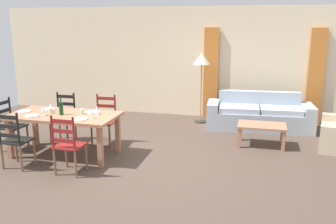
# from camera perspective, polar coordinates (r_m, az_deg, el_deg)

# --- Properties ---
(ground_plane) EXTENTS (9.60, 9.60, 0.02)m
(ground_plane) POSITION_cam_1_polar(r_m,az_deg,el_deg) (6.39, -4.15, -7.41)
(ground_plane) COLOR #503F35
(wall_far) EXTENTS (9.60, 0.16, 2.70)m
(wall_far) POSITION_cam_1_polar(r_m,az_deg,el_deg) (9.20, 2.18, 7.88)
(wall_far) COLOR beige
(wall_far) RESTS_ON ground_plane
(curtain_panel_left) EXTENTS (0.35, 0.08, 2.20)m
(curtain_panel_left) POSITION_cam_1_polar(r_m,az_deg,el_deg) (8.96, 6.75, 6.03)
(curtain_panel_left) COLOR #CB752F
(curtain_panel_left) RESTS_ON ground_plane
(curtain_panel_right) EXTENTS (0.35, 0.08, 2.20)m
(curtain_panel_right) POSITION_cam_1_polar(r_m,az_deg,el_deg) (8.98, 22.17, 5.12)
(curtain_panel_right) COLOR #CB752F
(curtain_panel_right) RESTS_ON ground_plane
(dining_table) EXTENTS (1.90, 0.96, 0.75)m
(dining_table) POSITION_cam_1_polar(r_m,az_deg,el_deg) (6.61, -16.07, -1.08)
(dining_table) COLOR #AD7554
(dining_table) RESTS_ON ground_plane
(dining_chair_near_left) EXTENTS (0.44, 0.42, 0.96)m
(dining_chair_near_left) POSITION_cam_1_polar(r_m,az_deg,el_deg) (6.34, -22.95, -4.03)
(dining_chair_near_left) COLOR black
(dining_chair_near_left) RESTS_ON ground_plane
(dining_chair_near_right) EXTENTS (0.43, 0.41, 0.96)m
(dining_chair_near_right) POSITION_cam_1_polar(r_m,az_deg,el_deg) (5.81, -15.46, -4.98)
(dining_chair_near_right) COLOR maroon
(dining_chair_near_right) RESTS_ON ground_plane
(dining_chair_far_left) EXTENTS (0.42, 0.40, 0.96)m
(dining_chair_far_left) POSITION_cam_1_polar(r_m,az_deg,el_deg) (7.48, -16.05, -0.83)
(dining_chair_far_left) COLOR black
(dining_chair_far_left) RESTS_ON ground_plane
(dining_chair_far_right) EXTENTS (0.43, 0.41, 0.96)m
(dining_chair_far_right) POSITION_cam_1_polar(r_m,az_deg,el_deg) (7.11, -9.95, -1.24)
(dining_chair_far_right) COLOR maroon
(dining_chair_far_right) RESTS_ON ground_plane
(dining_chair_head_west) EXTENTS (0.42, 0.44, 0.96)m
(dining_chair_head_west) POSITION_cam_1_polar(r_m,az_deg,el_deg) (7.28, -23.61, -1.86)
(dining_chair_head_west) COLOR black
(dining_chair_head_west) RESTS_ON ground_plane
(dinner_plate_near_left) EXTENTS (0.24, 0.24, 0.02)m
(dinner_plate_near_left) POSITION_cam_1_polar(r_m,az_deg,el_deg) (6.62, -20.57, -0.54)
(dinner_plate_near_left) COLOR white
(dinner_plate_near_left) RESTS_ON dining_table
(fork_near_left) EXTENTS (0.03, 0.17, 0.01)m
(fork_near_left) POSITION_cam_1_polar(r_m,az_deg,el_deg) (6.71, -21.63, -0.51)
(fork_near_left) COLOR silver
(fork_near_left) RESTS_ON dining_table
(dinner_plate_near_right) EXTENTS (0.24, 0.24, 0.02)m
(dinner_plate_near_right) POSITION_cam_1_polar(r_m,az_deg,el_deg) (6.16, -13.65, -1.07)
(dinner_plate_near_right) COLOR white
(dinner_plate_near_right) RESTS_ON dining_table
(fork_near_right) EXTENTS (0.03, 0.17, 0.01)m
(fork_near_right) POSITION_cam_1_polar(r_m,az_deg,el_deg) (6.23, -14.87, -1.03)
(fork_near_right) COLOR silver
(fork_near_right) RESTS_ON dining_table
(dinner_plate_far_left) EXTENTS (0.24, 0.24, 0.02)m
(dinner_plate_far_left) POSITION_cam_1_polar(r_m,az_deg,el_deg) (7.02, -18.29, 0.43)
(dinner_plate_far_left) COLOR white
(dinner_plate_far_left) RESTS_ON dining_table
(fork_far_left) EXTENTS (0.02, 0.17, 0.01)m
(fork_far_left) POSITION_cam_1_polar(r_m,az_deg,el_deg) (7.10, -19.31, 0.45)
(fork_far_left) COLOR silver
(fork_far_left) RESTS_ON dining_table
(dinner_plate_far_right) EXTENTS (0.24, 0.24, 0.02)m
(dinner_plate_far_right) POSITION_cam_1_polar(r_m,az_deg,el_deg) (6.59, -11.65, 0.00)
(dinner_plate_far_right) COLOR white
(dinner_plate_far_right) RESTS_ON dining_table
(fork_far_right) EXTENTS (0.03, 0.17, 0.01)m
(fork_far_right) POSITION_cam_1_polar(r_m,az_deg,el_deg) (6.66, -12.82, 0.03)
(fork_far_right) COLOR silver
(fork_far_right) RESTS_ON dining_table
(dinner_plate_head_west) EXTENTS (0.24, 0.24, 0.02)m
(dinner_plate_head_west) POSITION_cam_1_polar(r_m,az_deg,el_deg) (7.01, -21.66, 0.12)
(dinner_plate_head_west) COLOR white
(dinner_plate_head_west) RESTS_ON dining_table
(fork_head_west) EXTENTS (0.02, 0.17, 0.01)m
(fork_head_west) POSITION_cam_1_polar(r_m,az_deg,el_deg) (7.09, -22.64, 0.14)
(fork_head_west) COLOR silver
(fork_head_west) RESTS_ON dining_table
(wine_bottle) EXTENTS (0.07, 0.07, 0.32)m
(wine_bottle) POSITION_cam_1_polar(r_m,az_deg,el_deg) (6.53, -16.46, 0.58)
(wine_bottle) COLOR #143819
(wine_bottle) RESTS_ON dining_table
(wine_glass_near_left) EXTENTS (0.06, 0.06, 0.16)m
(wine_glass_near_left) POSITION_cam_1_polar(r_m,az_deg,el_deg) (6.59, -19.07, 0.44)
(wine_glass_near_left) COLOR white
(wine_glass_near_left) RESTS_ON dining_table
(wine_glass_near_right) EXTENTS (0.06, 0.06, 0.16)m
(wine_glass_near_right) POSITION_cam_1_polar(r_m,az_deg,el_deg) (6.17, -11.99, 0.01)
(wine_glass_near_right) COLOR white
(wine_glass_near_right) RESTS_ON dining_table
(wine_glass_far_left) EXTENTS (0.06, 0.06, 0.16)m
(wine_glass_far_left) POSITION_cam_1_polar(r_m,az_deg,el_deg) (6.82, -17.95, 0.96)
(wine_glass_far_left) COLOR white
(wine_glass_far_left) RESTS_ON dining_table
(wine_glass_far_right) EXTENTS (0.06, 0.06, 0.16)m
(wine_glass_far_right) POSITION_cam_1_polar(r_m,az_deg,el_deg) (6.41, -11.10, 0.57)
(wine_glass_far_right) COLOR white
(wine_glass_far_right) RESTS_ON dining_table
(coffee_cup_primary) EXTENTS (0.07, 0.07, 0.09)m
(coffee_cup_primary) POSITION_cam_1_polar(r_m,az_deg,el_deg) (6.51, -13.37, 0.07)
(coffee_cup_primary) COLOR beige
(coffee_cup_primary) RESTS_ON dining_table
(coffee_cup_secondary) EXTENTS (0.07, 0.07, 0.09)m
(coffee_cup_secondary) POSITION_cam_1_polar(r_m,az_deg,el_deg) (6.73, -17.96, 0.21)
(coffee_cup_secondary) COLOR beige
(coffee_cup_secondary) RESTS_ON dining_table
(couch) EXTENTS (2.33, 0.96, 0.80)m
(couch) POSITION_cam_1_polar(r_m,az_deg,el_deg) (8.34, 14.10, -0.53)
(couch) COLOR #A4B0BE
(couch) RESTS_ON ground_plane
(coffee_table) EXTENTS (0.90, 0.56, 0.42)m
(coffee_table) POSITION_cam_1_polar(r_m,az_deg,el_deg) (7.15, 14.51, -2.41)
(coffee_table) COLOR #AD7554
(coffee_table) RESTS_ON ground_plane
(standing_lamp) EXTENTS (0.40, 0.40, 1.64)m
(standing_lamp) POSITION_cam_1_polar(r_m,az_deg,el_deg) (8.43, 5.31, 7.70)
(standing_lamp) COLOR #332D28
(standing_lamp) RESTS_ON ground_plane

